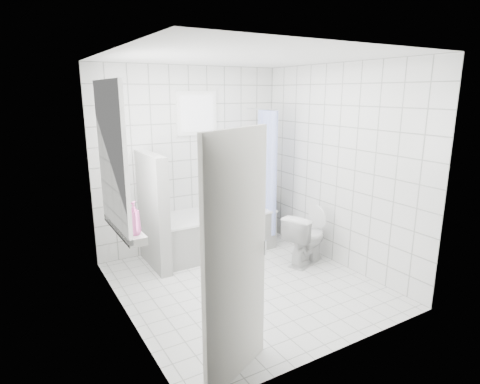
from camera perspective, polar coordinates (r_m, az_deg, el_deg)
ground at (r=4.94m, az=0.76°, el=-12.98°), size 3.00×3.00×0.00m
ceiling at (r=4.41m, az=0.87°, el=18.69°), size 3.00×3.00×0.00m
wall_back at (r=5.81m, az=-7.00°, el=4.60°), size 2.80×0.02×2.60m
wall_front at (r=3.35m, az=14.39°, el=-2.73°), size 2.80×0.02×2.60m
wall_left at (r=3.96m, az=-16.69°, el=-0.31°), size 0.02×3.00×2.60m
wall_right at (r=5.35m, az=13.70°, el=3.50°), size 0.02×3.00×2.60m
window_left at (r=4.20m, az=-17.41°, el=4.61°), size 0.01×0.90×1.40m
window_back at (r=5.74m, az=-6.08°, el=11.05°), size 0.50×0.01×0.50m
window_sill at (r=4.39m, az=-16.14°, el=-4.90°), size 0.18×1.02×0.08m
door at (r=3.08m, az=-0.56°, el=-9.75°), size 0.74×0.38×2.00m
bathtub at (r=5.80m, az=-3.66°, el=-5.65°), size 1.68×0.77×0.58m
partition_wall at (r=5.28m, az=-12.27°, el=-2.70°), size 0.15×0.85×1.50m
tiled_ledge at (r=6.46m, az=2.74°, el=-3.69°), size 0.40×0.24×0.55m
toilet at (r=5.45m, az=9.37°, el=-6.51°), size 0.77×0.60×0.69m
curtain_rod at (r=5.84m, az=3.16°, el=11.65°), size 0.02×0.80×0.02m
shower_curtain at (r=5.84m, az=3.75°, el=2.74°), size 0.14×0.48×1.78m
tub_faucet at (r=5.97m, az=-4.37°, el=0.52°), size 0.18×0.06×0.06m
sill_bottles at (r=4.27m, az=-15.91°, el=-2.86°), size 0.18×0.79×0.33m
ledge_bottles at (r=6.31m, az=2.88°, el=-0.46°), size 0.20×0.20×0.23m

